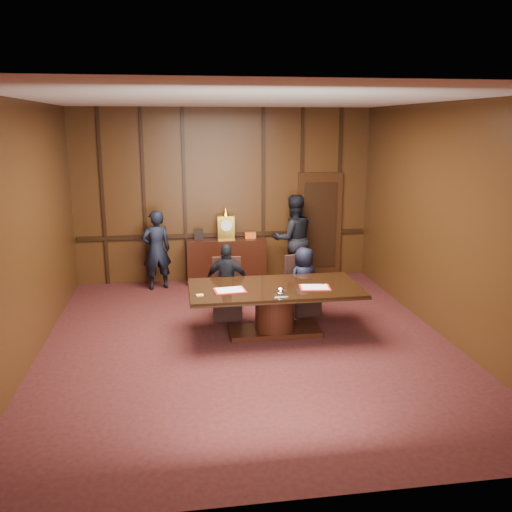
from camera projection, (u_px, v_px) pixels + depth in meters
The scene contains 13 objects.
room at pixel (251, 227), 7.80m from camera, with size 7.00×7.04×3.50m.
sideboard at pixel (226, 259), 11.08m from camera, with size 1.60×0.45×1.54m.
conference_table at pixel (275, 302), 8.32m from camera, with size 2.62×1.32×0.76m.
folder_left at pixel (230, 290), 8.05m from camera, with size 0.49×0.38×0.02m.
folder_right at pixel (315, 287), 8.19m from camera, with size 0.50×0.38×0.02m.
inkstand at pixel (281, 292), 7.81m from camera, with size 0.20×0.14×0.12m.
notepad at pixel (200, 295), 7.82m from camera, with size 0.10×0.07×0.01m, color #D9CE6A.
chair_left at pixel (227, 300), 9.11m from camera, with size 0.51×0.51×0.99m.
chair_right at pixel (302, 296), 9.30m from camera, with size 0.59×0.59×0.99m.
signatory_left at pixel (227, 282), 8.96m from camera, with size 0.74×0.31×1.27m, color black.
signatory_right at pixel (304, 281), 9.16m from camera, with size 0.57×0.37×1.17m, color black.
witness_left at pixel (157, 250), 10.56m from camera, with size 0.57×0.38×1.57m, color black.
witness_right at pixel (293, 239), 11.03m from camera, with size 0.87×0.68×1.80m, color black.
Camera 1 is at (-1.01, -7.46, 3.17)m, focal length 38.00 mm.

